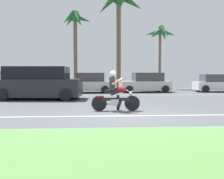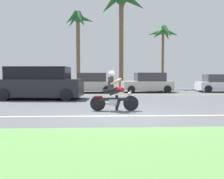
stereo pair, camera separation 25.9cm
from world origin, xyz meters
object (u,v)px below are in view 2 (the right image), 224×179
object	(u,v)px
parked_car_1	(89,83)
palm_tree_0	(121,7)
motorcyclist	(114,94)
palm_tree_2	(78,26)
suv_nearby	(40,83)
parked_car_0	(21,82)
parked_car_3	(221,84)
palm_tree_1	(163,35)
parked_car_2	(148,83)

from	to	relation	value
parked_car_1	palm_tree_0	bearing A→B (deg)	57.84
motorcyclist	palm_tree_0	world-z (taller)	palm_tree_0
parked_car_1	palm_tree_2	xyz separation A→B (m)	(-1.25, 4.93, 5.26)
suv_nearby	parked_car_0	distance (m)	8.09
parked_car_0	parked_car_3	size ratio (longest dim) A/B	0.93
suv_nearby	parked_car_3	world-z (taller)	suv_nearby
motorcyclist	parked_car_0	size ratio (longest dim) A/B	0.52
palm_tree_0	palm_tree_1	size ratio (longest dim) A/B	1.51
parked_car_0	parked_car_2	world-z (taller)	parked_car_0
parked_car_2	palm_tree_2	bearing A→B (deg)	141.01
parked_car_3	palm_tree_1	xyz separation A→B (m)	(-3.54, 4.82, 4.50)
palm_tree_0	parked_car_0	bearing A→B (deg)	-166.44
suv_nearby	parked_car_2	xyz separation A→B (m)	(7.14, 5.31, -0.18)
palm_tree_0	palm_tree_2	bearing A→B (deg)	172.27
parked_car_0	palm_tree_1	distance (m)	13.80
parked_car_1	palm_tree_2	world-z (taller)	palm_tree_2
motorcyclist	parked_car_1	distance (m)	10.03
motorcyclist	parked_car_3	distance (m)	13.65
motorcyclist	suv_nearby	bearing A→B (deg)	129.27
parked_car_0	motorcyclist	bearing A→B (deg)	-59.28
motorcyclist	palm_tree_1	bearing A→B (deg)	69.91
palm_tree_2	palm_tree_0	bearing A→B (deg)	-7.73
parked_car_1	parked_car_2	distance (m)	4.56
parked_car_0	palm_tree_2	world-z (taller)	palm_tree_2
motorcyclist	parked_car_1	bearing A→B (deg)	97.95
suv_nearby	palm_tree_2	world-z (taller)	palm_tree_2
motorcyclist	parked_car_0	xyz separation A→B (m)	(-7.27, 12.24, 0.11)
palm_tree_2	parked_car_3	bearing A→B (deg)	-21.67
palm_tree_2	suv_nearby	bearing A→B (deg)	-97.57
parked_car_1	motorcyclist	bearing A→B (deg)	-82.05
parked_car_3	motorcyclist	bearing A→B (deg)	-131.51
parked_car_2	suv_nearby	bearing A→B (deg)	-143.36
parked_car_2	palm_tree_2	world-z (taller)	palm_tree_2
parked_car_3	palm_tree_1	size ratio (longest dim) A/B	0.63
suv_nearby	parked_car_3	bearing A→B (deg)	22.42
suv_nearby	parked_car_0	size ratio (longest dim) A/B	1.37
suv_nearby	parked_car_2	bearing A→B (deg)	36.64
parked_car_1	parked_car_3	size ratio (longest dim) A/B	0.99
suv_nearby	palm_tree_1	xyz separation A→B (m)	(9.47, 10.19, 4.27)
parked_car_2	palm_tree_1	distance (m)	7.01
parked_car_1	palm_tree_1	distance (m)	9.67
palm_tree_0	parked_car_1	bearing A→B (deg)	-122.16
parked_car_3	palm_tree_1	distance (m)	7.49
suv_nearby	parked_car_0	world-z (taller)	suv_nearby
parked_car_2	palm_tree_0	bearing A→B (deg)	113.36
parked_car_3	palm_tree_0	world-z (taller)	palm_tree_0
palm_tree_1	palm_tree_2	world-z (taller)	palm_tree_2
parked_car_2	palm_tree_0	world-z (taller)	palm_tree_0
parked_car_0	palm_tree_0	xyz separation A→B (m)	(8.65, 2.09, 6.89)
parked_car_3	palm_tree_2	xyz separation A→B (m)	(-11.69, 4.64, 5.31)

